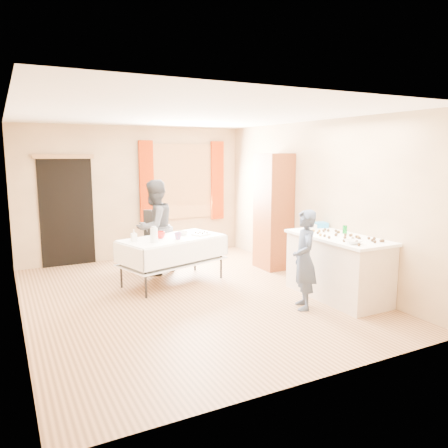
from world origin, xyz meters
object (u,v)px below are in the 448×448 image
party_table (173,256)px  chair (156,250)px  cabinet (273,212)px  girl (304,260)px  counter (338,267)px  woman (155,227)px

party_table → chair: chair is taller
cabinet → chair: (-1.88, 1.06, -0.73)m
cabinet → girl: cabinet is taller
counter → woman: 3.14m
girl → chair: bearing=-136.5°
chair → woman: woman is taller
party_table → girl: girl is taller
girl → woman: size_ratio=0.82×
cabinet → party_table: bearing=-178.1°
cabinet → girl: (-0.82, -1.97, -0.37)m
cabinet → chair: size_ratio=2.00×
party_table → woman: (-0.07, 0.68, 0.37)m
cabinet → woman: cabinet is taller
counter → chair: (-1.78, 2.89, -0.14)m
counter → girl: girl is taller
chair → woman: 0.69m
counter → girl: 0.76m
party_table → woman: size_ratio=1.11×
party_table → girl: bearing=-75.0°
party_table → chair: 1.14m
cabinet → chair: bearing=150.6°
counter → chair: chair is taller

